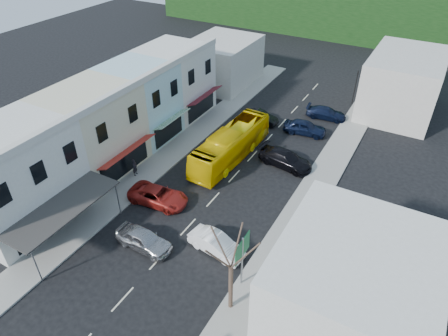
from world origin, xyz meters
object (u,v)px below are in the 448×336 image
pedestrian_left (135,167)px  street_tree (231,268)px  car_white (216,245)px  bus (231,145)px  car_silver (144,240)px  car_red (158,196)px  direction_sign (242,262)px  traffic_signal (355,87)px

pedestrian_left → street_tree: bearing=-133.1°
car_white → pedestrian_left: 12.47m
bus → car_silver: bus is taller
car_white → street_tree: street_tree is taller
car_red → direction_sign: bearing=-117.6°
car_silver → street_tree: 9.08m
car_red → street_tree: street_tree is taller
car_white → traffic_signal: (2.46, 30.33, 1.51)m
street_tree → car_red: bearing=149.1°
car_white → pedestrian_left: bearing=75.7°
car_silver → car_white: 5.57m
car_red → traffic_signal: 29.55m
car_red → street_tree: size_ratio=0.59×
street_tree → traffic_signal: bearing=91.4°
bus → car_red: size_ratio=2.52×
pedestrian_left → traffic_signal: bearing=-42.2°
street_tree → bus: bearing=118.4°
car_red → pedestrian_left: size_ratio=2.71×
car_white → direction_sign: bearing=-113.5°
bus → car_white: size_ratio=2.64×
car_white → traffic_signal: traffic_signal is taller
bus → street_tree: (8.43, -15.60, 2.33)m
direction_sign → street_tree: 2.63m
bus → street_tree: size_ratio=1.50×
car_red → car_silver: bearing=-160.0°
car_silver → pedestrian_left: bearing=44.8°
car_silver → direction_sign: 8.28m
car_white → street_tree: (3.31, -3.86, 3.18)m
car_silver → traffic_signal: (7.52, 32.65, 1.51)m
car_red → direction_sign: 11.32m
car_silver → pedestrian_left: pedestrian_left is taller
bus → car_silver: size_ratio=2.64×
car_silver → street_tree: bearing=-99.1°
pedestrian_left → street_tree: (14.90, -8.44, 2.88)m
bus → car_white: bearing=-63.9°
street_tree → traffic_signal: (-0.85, 34.19, -1.66)m
car_white → direction_sign: 3.87m
car_silver → direction_sign: bearing=-85.1°
pedestrian_left → direction_sign: 16.04m
bus → traffic_signal: traffic_signal is taller
car_silver → street_tree: street_tree is taller
direction_sign → bus: bearing=120.6°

